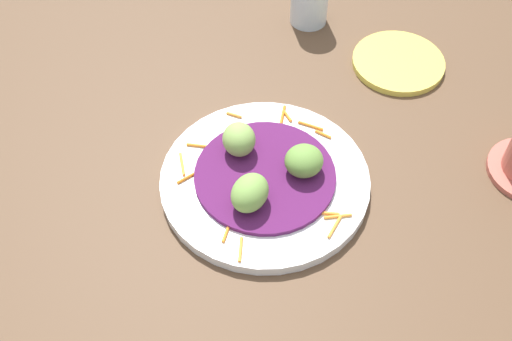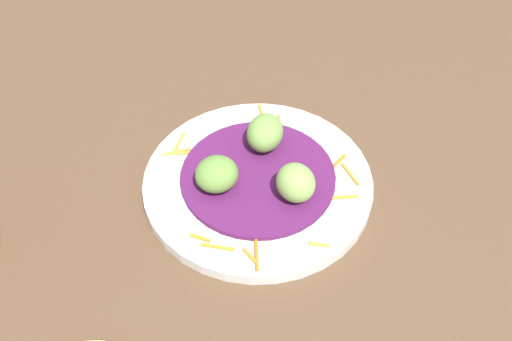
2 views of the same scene
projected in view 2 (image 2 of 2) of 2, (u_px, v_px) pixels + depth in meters
The scene contains 7 objects.
table_surface at pixel (294, 168), 68.49cm from camera, with size 110.00×110.00×2.00cm, color brown.
main_plate at pixel (258, 182), 64.55cm from camera, with size 27.18×27.18×1.51cm, color white.
cabbage_bed at pixel (258, 176), 63.75cm from camera, with size 18.30×18.30×0.67cm, color #51194C.
carrot_garnish at pixel (259, 183), 63.14cm from camera, with size 25.96×23.92×0.40cm.
guac_scoop_left at pixel (217, 174), 61.00cm from camera, with size 4.99×4.81×3.72cm, color olive.
guac_scoop_center at pixel (292, 183), 59.79cm from camera, with size 4.30×4.80×4.21cm, color #84A851.
guac_scoop_right at pixel (265, 133), 65.30cm from camera, with size 4.36×5.51×4.15cm, color #759E47.
Camera 2 is at (-46.93, 2.19, 51.07)cm, focal length 37.96 mm.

